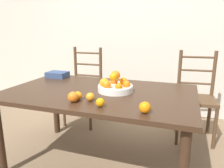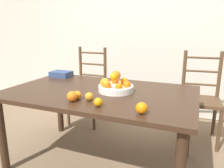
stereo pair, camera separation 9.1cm
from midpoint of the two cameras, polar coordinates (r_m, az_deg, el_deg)
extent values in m
plane|color=#7F664C|center=(2.25, -4.39, -19.75)|extent=(12.00, 12.00, 0.00)
cube|color=beige|center=(3.37, 6.15, 14.86)|extent=(8.00, 0.06, 2.60)
cube|color=#382316|center=(1.95, -4.78, -2.29)|extent=(1.66, 1.02, 0.03)
cylinder|color=#382316|center=(2.77, -15.39, -5.55)|extent=(0.07, 0.07, 0.69)
cylinder|color=#382316|center=(2.33, 17.46, -9.59)|extent=(0.07, 0.07, 0.69)
cylinder|color=white|center=(1.91, -0.46, -1.24)|extent=(0.31, 0.31, 0.05)
torus|color=white|center=(1.91, -0.47, -0.53)|extent=(0.31, 0.31, 0.02)
sphere|color=orange|center=(1.88, 2.46, -0.14)|extent=(0.07, 0.07, 0.07)
sphere|color=orange|center=(1.97, 1.65, 0.71)|extent=(0.07, 0.07, 0.07)
sphere|color=orange|center=(2.00, -0.82, 0.74)|extent=(0.07, 0.07, 0.07)
sphere|color=orange|center=(1.93, -3.38, 0.30)|extent=(0.08, 0.08, 0.08)
sphere|color=orange|center=(1.84, -2.91, -0.22)|extent=(0.08, 0.08, 0.08)
sphere|color=orange|center=(1.81, 0.36, -0.72)|extent=(0.06, 0.06, 0.06)
sphere|color=orange|center=(1.88, -0.42, 2.18)|extent=(0.08, 0.08, 0.08)
sphere|color=orange|center=(1.89, -0.47, 2.29)|extent=(0.08, 0.08, 0.08)
sphere|color=orange|center=(1.86, -1.06, 1.85)|extent=(0.07, 0.07, 0.07)
sphere|color=orange|center=(1.72, -10.41, -3.00)|extent=(0.06, 0.06, 0.06)
sphere|color=orange|center=(1.43, 6.78, -6.13)|extent=(0.08, 0.08, 0.08)
sphere|color=orange|center=(1.67, -7.26, -3.37)|extent=(0.07, 0.07, 0.07)
sphere|color=orange|center=(1.66, -11.68, -3.36)|extent=(0.08, 0.08, 0.08)
sphere|color=orange|center=(1.54, -4.79, -4.84)|extent=(0.06, 0.06, 0.06)
cylinder|color=#513823|center=(2.96, -13.30, -6.49)|extent=(0.04, 0.04, 0.46)
cylinder|color=#513823|center=(2.78, -6.61, -7.54)|extent=(0.04, 0.04, 0.46)
cylinder|color=#513823|center=(3.17, -10.13, 0.33)|extent=(0.04, 0.04, 1.02)
cylinder|color=#513823|center=(3.01, -3.79, -0.23)|extent=(0.04, 0.04, 1.02)
cube|color=#513823|center=(2.94, -8.57, -1.30)|extent=(0.42, 0.40, 0.04)
cylinder|color=#513823|center=(3.06, -7.11, 2.24)|extent=(0.38, 0.03, 0.02)
cylinder|color=#513823|center=(3.03, -7.20, 5.11)|extent=(0.38, 0.03, 0.02)
cylinder|color=#513823|center=(3.01, -7.30, 8.04)|extent=(0.38, 0.03, 0.02)
cylinder|color=#513823|center=(2.53, 15.75, -10.30)|extent=(0.04, 0.04, 0.46)
cylinder|color=#513823|center=(2.57, 24.37, -10.63)|extent=(0.04, 0.04, 0.46)
cylinder|color=#513823|center=(2.77, 15.98, -2.01)|extent=(0.04, 0.04, 1.02)
cylinder|color=#513823|center=(2.81, 23.73, -2.44)|extent=(0.04, 0.04, 1.02)
cube|color=#513823|center=(2.62, 20.19, -3.92)|extent=(0.45, 0.43, 0.04)
cylinder|color=#513823|center=(2.76, 20.09, 0.16)|extent=(0.38, 0.06, 0.02)
cylinder|color=#513823|center=(2.73, 20.36, 3.33)|extent=(0.38, 0.06, 0.02)
cylinder|color=#513823|center=(2.70, 20.65, 6.57)|extent=(0.38, 0.06, 0.02)
cube|color=#334770|center=(2.56, -15.06, 2.39)|extent=(0.23, 0.17, 0.06)
camera|label=1|loc=(0.05, -91.44, -0.36)|focal=35.00mm
camera|label=2|loc=(0.05, 88.56, 0.36)|focal=35.00mm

